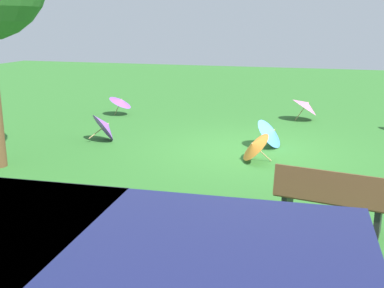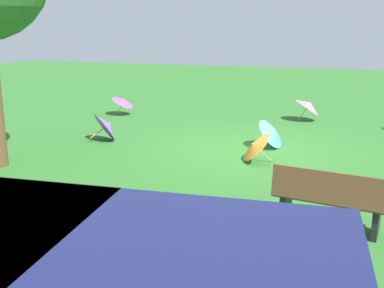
# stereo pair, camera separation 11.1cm
# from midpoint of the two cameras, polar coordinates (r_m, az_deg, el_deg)

# --- Properties ---
(ground) EXTENTS (40.00, 40.00, 0.00)m
(ground) POSITION_cam_midpoint_polar(r_m,az_deg,el_deg) (11.00, 6.16, -0.77)
(ground) COLOR #2D6B28
(park_bench) EXTENTS (1.66, 0.75, 0.90)m
(park_bench) POSITION_cam_midpoint_polar(r_m,az_deg,el_deg) (7.03, 15.94, -6.32)
(park_bench) COLOR brown
(park_bench) RESTS_ON ground
(parasol_blue_0) EXTENTS (0.83, 0.90, 0.73)m
(parasol_blue_0) POSITION_cam_midpoint_polar(r_m,az_deg,el_deg) (11.26, 9.28, 1.44)
(parasol_blue_0) COLOR tan
(parasol_blue_0) RESTS_ON ground
(parasol_orange_0) EXTENTS (0.82, 0.90, 0.67)m
(parasol_orange_0) POSITION_cam_midpoint_polar(r_m,az_deg,el_deg) (10.04, 7.14, -0.16)
(parasol_orange_0) COLOR tan
(parasol_orange_0) RESTS_ON ground
(parasol_purple_0) EXTENTS (0.75, 0.77, 0.67)m
(parasol_purple_0) POSITION_cam_midpoint_polar(r_m,az_deg,el_deg) (15.09, -8.75, 5.12)
(parasol_purple_0) COLOR tan
(parasol_purple_0) RESTS_ON ground
(parasol_purple_1) EXTENTS (0.96, 0.97, 0.76)m
(parasol_purple_1) POSITION_cam_midpoint_polar(r_m,az_deg,el_deg) (11.94, -10.62, 2.18)
(parasol_purple_1) COLOR tan
(parasol_purple_1) RESTS_ON ground
(parasol_pink_1) EXTENTS (1.01, 1.03, 0.77)m
(parasol_pink_1) POSITION_cam_midpoint_polar(r_m,az_deg,el_deg) (14.51, 13.35, 4.59)
(parasol_pink_1) COLOR tan
(parasol_pink_1) RESTS_ON ground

